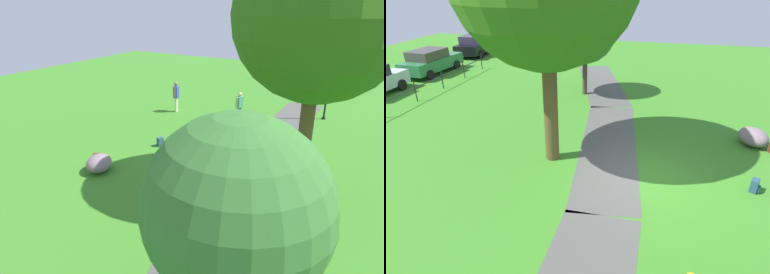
# 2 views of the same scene
# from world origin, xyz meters

# --- Properties ---
(ground_plane) EXTENTS (48.00, 48.00, 0.00)m
(ground_plane) POSITION_xyz_m (0.00, 0.00, 0.00)
(ground_plane) COLOR #397E23
(footpath_segment_near) EXTENTS (8.00, 2.05, 0.01)m
(footpath_segment_near) POSITION_xyz_m (-6.00, 0.91, 0.00)
(footpath_segment_near) COLOR #4F504B
(footpath_segment_near) RESTS_ON ground
(footpath_segment_mid) EXTENTS (8.19, 2.98, 0.01)m
(footpath_segment_mid) POSITION_xyz_m (1.97, 1.38, 0.00)
(footpath_segment_mid) COLOR #4F504B
(footpath_segment_mid) RESTS_ON ground
(large_shade_tree) EXTENTS (5.33, 5.33, 8.42)m
(large_shade_tree) POSITION_xyz_m (0.61, 3.13, 5.73)
(large_shade_tree) COLOR brown
(large_shade_tree) RESTS_ON ground
(young_tree_near_path) EXTENTS (3.02, 3.02, 4.68)m
(young_tree_near_path) POSITION_xyz_m (7.60, 3.57, 3.16)
(young_tree_near_path) COLOR #4B3730
(young_tree_near_path) RESTS_ON ground
(lamp_post) EXTENTS (0.28, 0.28, 3.83)m
(lamp_post) POSITION_xyz_m (-7.53, 2.43, 2.35)
(lamp_post) COLOR black
(lamp_post) RESTS_ON ground
(lawn_boulder) EXTENTS (1.48, 1.36, 0.65)m
(lawn_boulder) POSITION_xyz_m (3.33, -3.81, 0.32)
(lawn_boulder) COLOR slate
(lawn_boulder) RESTS_ON ground
(woman_with_handbag) EXTENTS (0.50, 0.34, 1.60)m
(woman_with_handbag) POSITION_xyz_m (-4.87, -1.51, 0.92)
(woman_with_handbag) COLOR slate
(woman_with_handbag) RESTS_ON ground
(man_near_boulder) EXTENTS (0.51, 0.30, 1.77)m
(man_near_boulder) POSITION_xyz_m (-4.59, -5.35, 1.04)
(man_near_boulder) COLOR beige
(man_near_boulder) RESTS_ON ground
(handbag_on_grass) EXTENTS (0.33, 0.34, 0.31)m
(handbag_on_grass) POSITION_xyz_m (-4.11, -1.59, 0.14)
(handbag_on_grass) COLOR gray
(handbag_on_grass) RESTS_ON ground
(backpack_by_boulder) EXTENTS (0.34, 0.34, 0.40)m
(backpack_by_boulder) POSITION_xyz_m (2.84, -4.41, 0.19)
(backpack_by_boulder) COLOR #5A2B1A
(backpack_by_boulder) RESTS_ON ground
(spare_backpack_on_lawn) EXTENTS (0.34, 0.33, 0.40)m
(spare_backpack_on_lawn) POSITION_xyz_m (0.12, -3.20, 0.19)
(spare_backpack_on_lawn) COLOR navy
(spare_backpack_on_lawn) RESTS_ON ground
(frisbee_on_grass) EXTENTS (0.22, 0.22, 0.02)m
(frisbee_on_grass) POSITION_xyz_m (-3.50, -1.25, 0.01)
(frisbee_on_grass) COLOR yellow
(frisbee_on_grass) RESTS_ON ground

